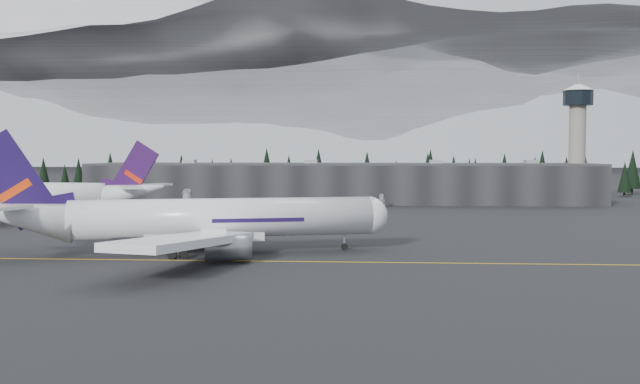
# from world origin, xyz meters

# --- Properties ---
(ground) EXTENTS (1400.00, 1400.00, 0.00)m
(ground) POSITION_xyz_m (0.00, 0.00, 0.00)
(ground) COLOR black
(ground) RESTS_ON ground
(taxiline) EXTENTS (400.00, 0.40, 0.02)m
(taxiline) POSITION_xyz_m (0.00, -2.00, 0.01)
(taxiline) COLOR gold
(taxiline) RESTS_ON ground
(terminal) EXTENTS (160.00, 30.00, 12.60)m
(terminal) POSITION_xyz_m (0.00, 125.00, 6.30)
(terminal) COLOR black
(terminal) RESTS_ON ground
(control_tower) EXTENTS (10.00, 10.00, 37.70)m
(control_tower) POSITION_xyz_m (75.00, 128.00, 23.41)
(control_tower) COLOR gray
(control_tower) RESTS_ON ground
(treeline) EXTENTS (360.00, 20.00, 15.00)m
(treeline) POSITION_xyz_m (0.00, 162.00, 7.50)
(treeline) COLOR black
(treeline) RESTS_ON ground
(mountain_ridge) EXTENTS (4400.00, 900.00, 420.00)m
(mountain_ridge) POSITION_xyz_m (0.00, 1000.00, 0.00)
(mountain_ridge) COLOR white
(mountain_ridge) RESTS_ON ground
(jet_main) EXTENTS (64.82, 59.08, 19.43)m
(jet_main) POSITION_xyz_m (-19.87, 4.69, 5.48)
(jet_main) COLOR white
(jet_main) RESTS_ON ground
(jet_parked) EXTENTS (64.54, 59.40, 18.97)m
(jet_parked) POSITION_xyz_m (-73.43, 67.73, 5.35)
(jet_parked) COLOR white
(jet_parked) RESTS_ON ground
(gse_vehicle_a) EXTENTS (3.15, 5.68, 1.51)m
(gse_vehicle_a) POSITION_xyz_m (-44.40, 99.93, 0.75)
(gse_vehicle_a) COLOR silver
(gse_vehicle_a) RESTS_ON ground
(gse_vehicle_b) EXTENTS (4.23, 3.43, 1.36)m
(gse_vehicle_b) POSITION_xyz_m (12.59, 103.16, 0.68)
(gse_vehicle_b) COLOR silver
(gse_vehicle_b) RESTS_ON ground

